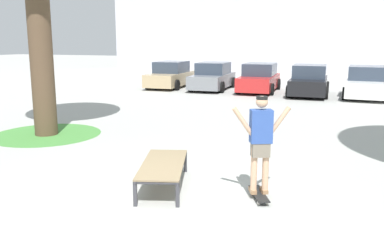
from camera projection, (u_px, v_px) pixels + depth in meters
ground_plane at (155, 198)px, 7.07m from camera, size 120.00×120.00×0.00m
skate_box at (163, 166)px, 7.54m from camera, size 1.30×2.04×0.46m
skateboard at (259, 194)px, 7.05m from camera, size 0.52×0.81×0.09m
skater at (261, 138)px, 6.86m from camera, size 0.94×0.49×1.69m
grass_patch_near_left at (47, 134)px, 11.89m from camera, size 3.10×3.10×0.01m
car_tan at (171, 75)px, 23.82m from camera, size 2.06×4.27×1.50m
car_grey at (213, 77)px, 22.77m from camera, size 2.06×4.27×1.50m
car_red at (259, 79)px, 21.83m from camera, size 2.03×4.26×1.50m
car_black at (309, 81)px, 20.44m from camera, size 2.03×4.26×1.50m
car_white at (366, 83)px, 19.52m from camera, size 2.02×4.25×1.50m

